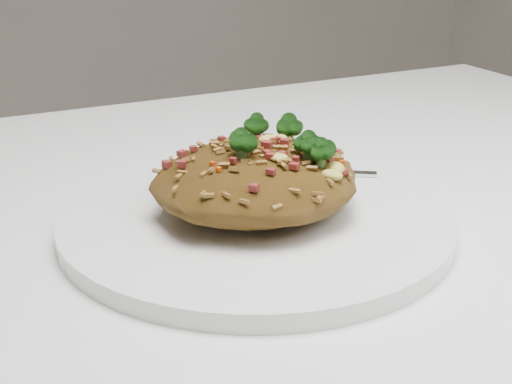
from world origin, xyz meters
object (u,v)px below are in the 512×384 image
(fried_rice, at_px, (257,171))
(fork, at_px, (291,171))
(plate, at_px, (256,219))
(dining_table, at_px, (203,343))

(fried_rice, bearing_deg, fork, 44.11)
(plate, distance_m, fork, 0.09)
(plate, bearing_deg, fried_rice, -2.47)
(fried_rice, height_order, fork, fried_rice)
(plate, distance_m, fried_rice, 0.04)
(dining_table, height_order, fork, fork)
(dining_table, relative_size, fried_rice, 7.77)
(fried_rice, bearing_deg, dining_table, -179.45)
(fried_rice, bearing_deg, plate, 177.53)
(fried_rice, distance_m, fork, 0.09)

